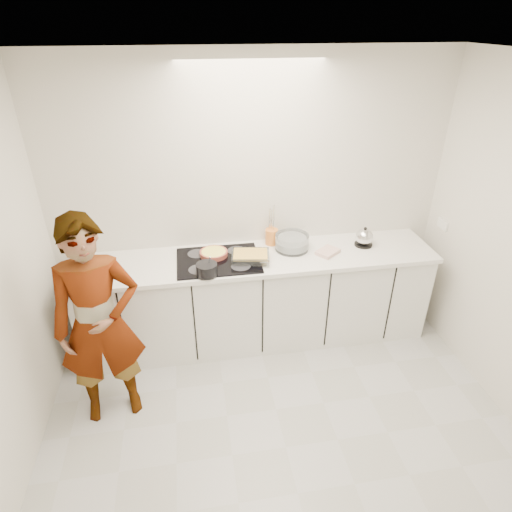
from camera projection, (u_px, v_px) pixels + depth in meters
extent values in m
cube|color=#B7B7B7|center=(286.00, 447.00, 3.17)|extent=(3.60, 3.20, 0.00)
cube|color=white|center=(306.00, 65.00, 1.89)|extent=(3.60, 3.20, 0.00)
cube|color=silver|center=(252.00, 203.00, 3.90)|extent=(3.60, 0.00, 2.60)
cube|color=white|center=(443.00, 224.00, 4.04)|extent=(0.02, 0.15, 0.09)
cube|color=silver|center=(257.00, 300.00, 4.05)|extent=(3.20, 0.58, 0.87)
cube|color=white|center=(257.00, 259.00, 3.83)|extent=(3.24, 0.64, 0.04)
cube|color=black|center=(218.00, 260.00, 3.75)|extent=(0.72, 0.54, 0.01)
cylinder|color=#9F4435|center=(214.00, 253.00, 3.80)|extent=(0.32, 0.32, 0.04)
cylinder|color=#FDEE5C|center=(214.00, 252.00, 3.80)|extent=(0.28, 0.28, 0.01)
cylinder|color=black|center=(207.00, 269.00, 3.51)|extent=(0.21, 0.21, 0.10)
cylinder|color=silver|center=(209.00, 263.00, 3.51)|extent=(0.04, 0.07, 0.15)
cube|color=silver|center=(250.00, 257.00, 3.73)|extent=(0.36, 0.29, 0.06)
cube|color=#F3C44D|center=(250.00, 254.00, 3.72)|extent=(0.32, 0.25, 0.02)
cylinder|color=silver|center=(292.00, 242.00, 3.91)|extent=(0.36, 0.36, 0.14)
cylinder|color=white|center=(292.00, 244.00, 3.92)|extent=(0.30, 0.30, 0.07)
cube|color=white|center=(328.00, 252.00, 3.86)|extent=(0.25, 0.24, 0.03)
cylinder|color=black|center=(363.00, 244.00, 4.01)|extent=(0.21, 0.21, 0.02)
sphere|color=silver|center=(364.00, 237.00, 3.97)|extent=(0.21, 0.21, 0.16)
sphere|color=black|center=(366.00, 228.00, 3.92)|extent=(0.04, 0.04, 0.03)
cylinder|color=orange|center=(272.00, 237.00, 4.00)|extent=(0.14, 0.14, 0.15)
imported|color=silver|center=(99.00, 324.00, 3.08)|extent=(0.68, 0.51, 1.70)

